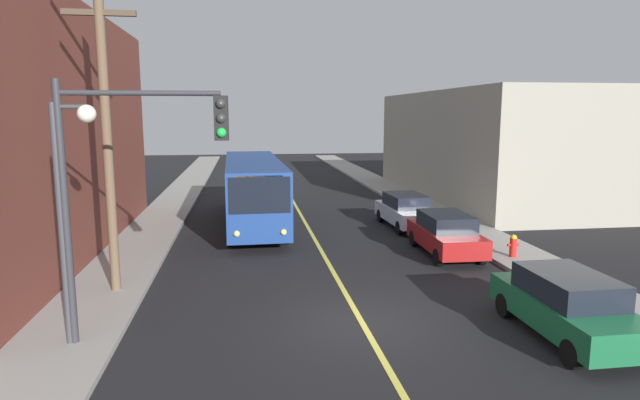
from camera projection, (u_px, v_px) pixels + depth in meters
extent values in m
plane|color=black|center=(362.00, 323.00, 13.98)|extent=(120.00, 120.00, 0.00)
cube|color=gray|center=(144.00, 241.00, 22.75)|extent=(2.50, 90.00, 0.15)
cube|color=gray|center=(469.00, 230.00, 24.75)|extent=(2.50, 90.00, 0.15)
cube|color=#D8CC4C|center=(301.00, 216.00, 28.65)|extent=(0.16, 60.00, 0.01)
cube|color=black|center=(100.00, 213.00, 20.76)|extent=(0.06, 13.54, 1.30)
cube|color=black|center=(95.00, 130.00, 20.26)|extent=(0.06, 13.54, 1.30)
cube|color=gray|center=(512.00, 145.00, 35.14)|extent=(12.00, 20.42, 6.79)
cube|color=black|center=(424.00, 173.00, 34.60)|extent=(0.06, 14.29, 1.30)
cube|color=black|center=(426.00, 123.00, 34.09)|extent=(0.06, 14.29, 1.30)
cube|color=navy|center=(253.00, 188.00, 26.17)|extent=(2.84, 12.06, 2.75)
cube|color=black|center=(260.00, 195.00, 20.26)|extent=(2.35, 0.14, 1.40)
cube|color=black|center=(249.00, 164.00, 31.89)|extent=(2.30, 0.14, 1.10)
cube|color=black|center=(227.00, 178.00, 25.88)|extent=(0.30, 10.20, 1.10)
cube|color=black|center=(279.00, 177.00, 26.29)|extent=(0.30, 10.20, 1.10)
cube|color=orange|center=(259.00, 180.00, 20.17)|extent=(1.79, 0.10, 0.30)
sphere|color=#F9D872|center=(237.00, 234.00, 20.31)|extent=(0.24, 0.24, 0.24)
sphere|color=#F9D872|center=(284.00, 232.00, 20.59)|extent=(0.24, 0.24, 0.24)
cylinder|color=black|center=(231.00, 234.00, 22.10)|extent=(0.32, 1.01, 1.00)
cylinder|color=black|center=(285.00, 232.00, 22.47)|extent=(0.32, 1.01, 1.00)
cylinder|color=black|center=(231.00, 203.00, 29.60)|extent=(0.32, 1.01, 1.00)
cylinder|color=black|center=(271.00, 202.00, 29.97)|extent=(0.32, 1.01, 1.00)
cube|color=#196038|center=(566.00, 311.00, 12.97)|extent=(1.82, 4.41, 0.70)
cube|color=black|center=(568.00, 286.00, 12.87)|extent=(1.63, 2.47, 0.60)
cylinder|color=black|center=(572.00, 354.00, 11.45)|extent=(0.22, 0.64, 0.64)
cylinder|color=black|center=(640.00, 349.00, 11.67)|extent=(0.22, 0.64, 0.64)
cylinder|color=black|center=(505.00, 305.00, 14.38)|extent=(0.22, 0.64, 0.64)
cylinder|color=black|center=(560.00, 302.00, 14.60)|extent=(0.22, 0.64, 0.64)
cube|color=maroon|center=(446.00, 238.00, 20.67)|extent=(1.89, 4.43, 0.70)
cube|color=black|center=(446.00, 221.00, 20.57)|extent=(1.67, 2.50, 0.60)
cylinder|color=black|center=(438.00, 257.00, 19.17)|extent=(0.23, 0.64, 0.64)
cylinder|color=black|center=(481.00, 256.00, 19.35)|extent=(0.23, 0.64, 0.64)
cylinder|color=black|center=(414.00, 238.00, 22.11)|extent=(0.23, 0.64, 0.64)
cylinder|color=black|center=(451.00, 237.00, 22.30)|extent=(0.23, 0.64, 0.64)
cube|color=silver|center=(406.00, 214.00, 25.64)|extent=(1.97, 4.47, 0.70)
cube|color=black|center=(406.00, 200.00, 25.54)|extent=(1.72, 2.53, 0.60)
cylinder|color=black|center=(400.00, 228.00, 24.10)|extent=(0.24, 0.65, 0.64)
cylinder|color=black|center=(433.00, 227.00, 24.38)|extent=(0.24, 0.65, 0.64)
cylinder|color=black|center=(380.00, 216.00, 27.01)|extent=(0.24, 0.65, 0.64)
cylinder|color=black|center=(411.00, 215.00, 27.29)|extent=(0.24, 0.65, 0.64)
cylinder|color=brown|center=(106.00, 131.00, 15.47)|extent=(0.28, 0.28, 9.54)
cube|color=#4C3D2D|center=(99.00, 13.00, 14.95)|extent=(2.00, 0.16, 0.16)
cylinder|color=#2D2D33|center=(66.00, 215.00, 12.00)|extent=(0.18, 0.18, 6.00)
cylinder|color=#2D2D33|center=(140.00, 93.00, 11.81)|extent=(3.50, 0.12, 0.12)
cube|color=black|center=(221.00, 118.00, 12.14)|extent=(0.32, 0.36, 1.00)
sphere|color=#2D2D2D|center=(221.00, 104.00, 11.90)|extent=(0.22, 0.22, 0.22)
sphere|color=#2D2D2D|center=(221.00, 118.00, 11.95)|extent=(0.22, 0.22, 0.22)
sphere|color=green|center=(221.00, 133.00, 12.00)|extent=(0.22, 0.22, 0.22)
cylinder|color=#38383D|center=(62.00, 226.00, 12.02)|extent=(0.16, 0.16, 5.50)
cylinder|color=#38383D|center=(69.00, 107.00, 11.64)|extent=(0.70, 0.10, 0.10)
sphere|color=#EAE5C6|center=(87.00, 114.00, 11.71)|extent=(0.40, 0.40, 0.40)
cylinder|color=red|center=(513.00, 247.00, 19.85)|extent=(0.26, 0.26, 0.70)
sphere|color=gold|center=(514.00, 238.00, 19.79)|extent=(0.24, 0.24, 0.24)
cylinder|color=red|center=(509.00, 245.00, 19.82)|extent=(0.12, 0.10, 0.10)
cylinder|color=red|center=(517.00, 245.00, 19.86)|extent=(0.12, 0.10, 0.10)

